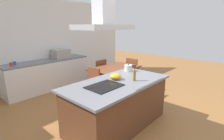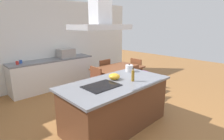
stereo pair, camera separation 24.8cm
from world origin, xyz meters
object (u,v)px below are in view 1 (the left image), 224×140
chair_facing_back_wall (99,71)px  coffee_mug_red (11,64)px  tea_kettle (128,68)px  mixing_bowl (116,76)px  chair_at_left_end (91,83)px  range_hood (104,13)px  olive_oil_bottle (134,75)px  chair_at_right_end (133,70)px  dining_table (115,70)px  cooktop (104,86)px  chair_facing_island (134,80)px  countertop_microwave (61,54)px  coffee_mug_blue (15,63)px

chair_facing_back_wall → coffee_mug_red: bearing=155.0°
tea_kettle → mixing_bowl: 0.69m
chair_at_left_end → range_hood: size_ratio=0.99×
tea_kettle → range_hood: (-1.10, -0.32, 1.13)m
tea_kettle → olive_oil_bottle: olive_oil_bottle is taller
chair_at_right_end → coffee_mug_red: bearing=151.5°
olive_oil_bottle → coffee_mug_red: olive_oil_bottle is taller
chair_at_left_end → chair_at_right_end: size_ratio=1.00×
mixing_bowl → chair_at_left_end: 1.18m
olive_oil_bottle → mixing_bowl: (-0.18, 0.31, -0.05)m
chair_at_left_end → chair_facing_back_wall: size_ratio=1.00×
mixing_bowl → coffee_mug_red: (-0.95, 2.72, -0.01)m
dining_table → cooktop: bearing=-143.9°
chair_facing_island → tea_kettle: bearing=-159.5°
olive_oil_bottle → chair_facing_island: (1.01, 0.71, -0.50)m
mixing_bowl → chair_at_left_end: (0.28, 1.06, -0.45)m
dining_table → chair_at_right_end: size_ratio=1.57×
chair_facing_back_wall → range_hood: range_hood is taller
chair_facing_island → countertop_microwave: bearing=105.8°
cooktop → range_hood: size_ratio=0.67×
olive_oil_bottle → range_hood: bearing=162.9°
olive_oil_bottle → countertop_microwave: countertop_microwave is taller
coffee_mug_blue → coffee_mug_red: bearing=-142.1°
tea_kettle → coffee_mug_red: size_ratio=2.49×
chair_facing_back_wall → tea_kettle: bearing=-109.0°
mixing_bowl → coffee_mug_red: size_ratio=2.42×
coffee_mug_red → chair_at_right_end: size_ratio=0.10×
countertop_microwave → chair_facing_back_wall: (0.67, -1.03, -0.53)m
countertop_microwave → chair_facing_island: (0.67, -2.36, -0.53)m
coffee_mug_blue → mixing_bowl: bearing=-73.4°
cooktop → range_hood: range_hood is taller
tea_kettle → coffee_mug_blue: tea_kettle is taller
cooktop → tea_kettle: bearing=16.3°
dining_table → chair_at_right_end: chair_at_right_end is taller
coffee_mug_red → chair_facing_island: bearing=-47.4°
coffee_mug_red → chair_at_left_end: 2.11m
cooktop → olive_oil_bottle: size_ratio=2.38×
coffee_mug_blue → chair_at_right_end: 3.45m
mixing_bowl → chair_facing_back_wall: size_ratio=0.24×
chair_facing_back_wall → mixing_bowl: bearing=-124.7°
mixing_bowl → chair_at_right_end: (2.11, 1.06, -0.45)m
chair_at_right_end → tea_kettle: bearing=-149.1°
countertop_microwave → chair_at_left_end: (-0.25, -1.70, -0.53)m
cooktop → chair_facing_island: (1.63, 0.52, -0.40)m
coffee_mug_blue → chair_facing_back_wall: bearing=-28.2°
coffee_mug_blue → chair_at_left_end: 2.12m
olive_oil_bottle → coffee_mug_blue: bearing=108.0°
olive_oil_bottle → coffee_mug_blue: olive_oil_bottle is taller
chair_at_left_end → range_hood: range_hood is taller
mixing_bowl → range_hood: range_hood is taller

